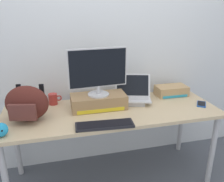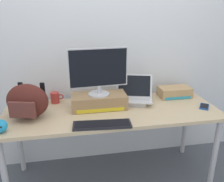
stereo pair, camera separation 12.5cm
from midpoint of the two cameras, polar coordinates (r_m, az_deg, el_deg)
ground_plane at (r=2.48m, az=1.54°, el=-20.54°), size 20.00×20.00×0.00m
back_wall at (r=2.34m, az=-0.41°, el=12.38°), size 7.00×0.10×2.60m
desk at (r=2.10m, az=1.71°, el=-6.48°), size 1.91×0.69×0.74m
toner_box_yellow at (r=2.10m, az=-1.53°, el=-2.51°), size 0.49×0.24×0.13m
desktop_monitor at (r=2.01m, az=-1.60°, el=4.97°), size 0.53×0.19×0.42m
open_laptop at (r=2.22m, az=7.04°, el=-1.63°), size 0.39×0.31×0.26m
external_keyboard at (r=1.80m, az=-0.45°, el=-8.34°), size 0.46×0.17×0.02m
messenger_backpack at (r=1.98m, az=-18.53°, el=-2.45°), size 0.38×0.29×0.29m
coffee_mug at (r=2.26m, az=-12.36°, el=-1.62°), size 0.12×0.08×0.10m
cell_phone at (r=2.32m, az=23.31°, el=-3.54°), size 0.15×0.16×0.01m
plush_toy at (r=1.86m, az=-24.21°, el=-7.97°), size 0.10×0.10×0.10m
toner_box_cyan at (r=2.46m, az=16.63°, el=-0.25°), size 0.32×0.18×0.10m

